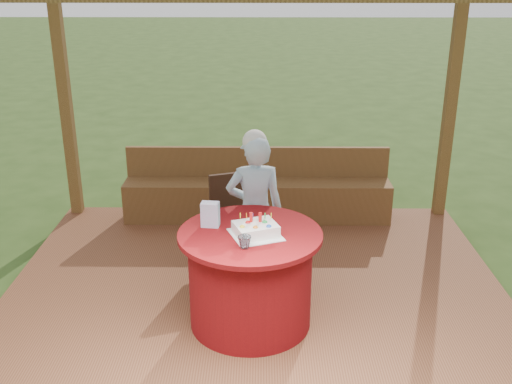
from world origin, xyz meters
TOP-DOWN VIEW (x-y plane):
  - ground at (0.00, 0.00)m, footprint 60.00×60.00m
  - deck at (0.00, 0.00)m, footprint 4.50×4.00m
  - pergola at (0.00, 0.00)m, footprint 4.50×4.00m
  - bench at (0.00, 1.72)m, footprint 3.00×0.42m
  - table at (-0.04, -0.43)m, footprint 1.13×1.13m
  - chair at (-0.24, 0.73)m, footprint 0.51×0.51m
  - elderly_woman at (-0.01, 0.26)m, footprint 0.54×0.39m
  - birthday_cake at (0.00, -0.48)m, footprint 0.46×0.46m
  - gift_bag at (-0.36, -0.31)m, footprint 0.15×0.11m
  - drinking_glass at (-0.07, -0.70)m, footprint 0.12×0.12m

SIDE VIEW (x-z plane):
  - ground at x=0.00m, z-range 0.00..0.00m
  - deck at x=0.00m, z-range 0.00..0.12m
  - bench at x=0.00m, z-range -0.02..0.79m
  - table at x=-0.04m, z-range 0.13..0.93m
  - chair at x=-0.24m, z-range 0.16..1.01m
  - elderly_woman at x=-0.01m, z-range 0.12..1.56m
  - drinking_glass at x=-0.07m, z-range 0.93..1.02m
  - birthday_cake at x=0.00m, z-range 0.89..1.06m
  - gift_bag at x=-0.36m, z-range 0.93..1.13m
  - pergola at x=0.00m, z-range 1.05..3.77m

